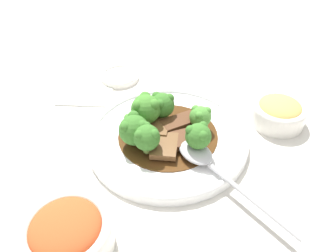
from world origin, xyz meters
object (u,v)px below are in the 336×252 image
beef_strip_3 (186,138)px  broccoli_floret_2 (198,136)px  broccoli_floret_0 (146,109)px  sauce_dish (120,76)px  beef_strip_1 (164,146)px  side_bowl_kimchi (67,233)px  broccoli_floret_1 (200,116)px  side_bowl_appetizer (279,112)px  broccoli_floret_3 (134,129)px  broccoli_floret_6 (147,137)px  beef_strip_0 (181,122)px  beef_strip_2 (159,128)px  serving_spoon (205,160)px  broccoli_floret_4 (162,105)px  main_plate (168,137)px  broccoli_floret_5 (135,122)px

beef_strip_3 → broccoli_floret_2: bearing=-149.9°
broccoli_floret_0 → sauce_dish: (0.18, 0.05, -0.05)m
beef_strip_1 → side_bowl_kimchi: 0.19m
broccoli_floret_1 → side_bowl_appetizer: size_ratio=0.44×
broccoli_floret_3 → broccoli_floret_6: size_ratio=1.03×
broccoli_floret_0 → broccoli_floret_1: bearing=-100.3°
beef_strip_0 → broccoli_floret_3: broccoli_floret_3 is taller
beef_strip_2 → serving_spoon: bearing=-141.5°
broccoli_floret_1 → broccoli_floret_4: (0.03, 0.06, 0.00)m
broccoli_floret_3 → broccoli_floret_4: same height
main_plate → side_bowl_kimchi: size_ratio=2.45×
beef_strip_3 → broccoli_floret_1: 0.04m
broccoli_floret_1 → side_bowl_appetizer: (0.03, -0.14, -0.02)m
beef_strip_0 → broccoli_floret_6: (-0.06, 0.06, 0.02)m
main_plate → side_bowl_appetizer: size_ratio=2.82×
broccoli_floret_0 → sauce_dish: broccoli_floret_0 is taller
broccoli_floret_1 → sauce_dish: broccoli_floret_1 is taller
beef_strip_2 → broccoli_floret_4: size_ratio=1.08×
broccoli_floret_6 → side_bowl_kimchi: (-0.14, 0.10, -0.02)m
main_plate → beef_strip_1: size_ratio=4.39×
broccoli_floret_3 → beef_strip_0: bearing=-65.1°
beef_strip_2 → beef_strip_3: 0.05m
beef_strip_3 → broccoli_floret_3: broccoli_floret_3 is taller
beef_strip_0 → beef_strip_1: size_ratio=1.24×
broccoli_floret_2 → side_bowl_appetizer: 0.18m
beef_strip_2 → broccoli_floret_5: bearing=92.9°
broccoli_floret_4 → serving_spoon: bearing=-153.7°
beef_strip_1 → beef_strip_2: (0.04, 0.01, 0.00)m
beef_strip_1 → beef_strip_2: bearing=7.3°
sauce_dish → beef_strip_2: bearing=-160.1°
broccoli_floret_1 → broccoli_floret_2: (-0.05, 0.01, 0.01)m
serving_spoon → sauce_dish: bearing=25.9°
beef_strip_2 → broccoli_floret_0: bearing=48.2°
side_bowl_kimchi → broccoli_floret_5: bearing=-24.6°
main_plate → broccoli_floret_0: broccoli_floret_0 is taller
broccoli_floret_6 → side_bowl_kimchi: broccoli_floret_6 is taller
broccoli_floret_0 → broccoli_floret_6: bearing=179.1°
beef_strip_0 → broccoli_floret_5: size_ratio=1.91×
beef_strip_1 → sauce_dish: bearing=17.8°
beef_strip_0 → broccoli_floret_2: bearing=-165.0°
beef_strip_1 → broccoli_floret_2: size_ratio=1.19×
side_bowl_appetizer → broccoli_floret_1: bearing=99.8°
main_plate → beef_strip_3: (-0.02, -0.03, 0.01)m
beef_strip_1 → broccoli_floret_2: (-0.01, -0.05, 0.03)m
broccoli_floret_2 → beef_strip_0: bearing=15.0°
beef_strip_0 → beef_strip_1: 0.06m
broccoli_floret_5 → serving_spoon: 0.13m
beef_strip_1 → sauce_dish: size_ratio=0.76×
beef_strip_0 → broccoli_floret_2: 0.07m
main_plate → broccoli_floret_1: 0.06m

